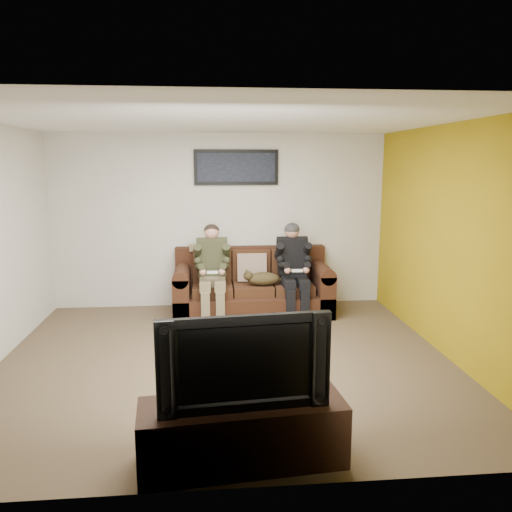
{
  "coord_description": "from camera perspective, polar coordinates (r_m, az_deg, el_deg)",
  "views": [
    {
      "loc": [
        -0.15,
        -5.27,
        2.17
      ],
      "look_at": [
        0.44,
        1.2,
        0.95
      ],
      "focal_mm": 35.0,
      "sensor_mm": 36.0,
      "label": 1
    }
  ],
  "objects": [
    {
      "name": "ceiling",
      "position": [
        5.29,
        -3.73,
        15.27
      ],
      "size": [
        5.0,
        5.0,
        0.0
      ],
      "primitive_type": "plane",
      "rotation": [
        3.14,
        0.0,
        0.0
      ],
      "color": "silver",
      "rests_on": "ground"
    },
    {
      "name": "throw_pillow",
      "position": [
        7.33,
        -0.48,
        -1.3
      ],
      "size": [
        0.43,
        0.21,
        0.43
      ],
      "primitive_type": "cube",
      "rotation": [
        -0.21,
        0.0,
        0.0
      ],
      "color": "#8C715B",
      "rests_on": "sofa"
    },
    {
      "name": "person_right",
      "position": [
        7.16,
        4.31,
        -0.92
      ],
      "size": [
        0.51,
        0.86,
        1.31
      ],
      "color": "black",
      "rests_on": "sofa"
    },
    {
      "name": "accent_wall_right",
      "position": [
        5.96,
        21.12,
        1.52
      ],
      "size": [
        0.0,
        4.5,
        4.5
      ],
      "primitive_type": "plane",
      "rotation": [
        1.57,
        0.0,
        -1.57
      ],
      "color": "#A78A10",
      "rests_on": "ground"
    },
    {
      "name": "wall_right",
      "position": [
        5.97,
        21.21,
        1.52
      ],
      "size": [
        0.0,
        4.5,
        4.5
      ],
      "primitive_type": "plane",
      "rotation": [
        1.57,
        0.0,
        -1.57
      ],
      "color": "beige",
      "rests_on": "ground"
    },
    {
      "name": "tv_stand",
      "position": [
        3.85,
        -1.55,
        -19.56
      ],
      "size": [
        1.53,
        0.61,
        0.47
      ],
      "primitive_type": "cube",
      "rotation": [
        0.0,
        0.0,
        0.09
      ],
      "color": "#321B10",
      "rests_on": "ground"
    },
    {
      "name": "television",
      "position": [
        3.59,
        -1.6,
        -11.53
      ],
      "size": [
        1.21,
        0.27,
        0.69
      ],
      "primitive_type": "imported",
      "rotation": [
        0.0,
        0.0,
        0.09
      ],
      "color": "black",
      "rests_on": "tv_stand"
    },
    {
      "name": "sofa",
      "position": [
        7.36,
        -0.45,
        -3.71
      ],
      "size": [
        2.25,
        0.97,
        0.92
      ],
      "color": "#361C10",
      "rests_on": "ground"
    },
    {
      "name": "throw_blanket",
      "position": [
        7.49,
        -5.85,
        0.98
      ],
      "size": [
        0.46,
        0.23,
        0.08
      ],
      "primitive_type": "cube",
      "color": "gray",
      "rests_on": "sofa"
    },
    {
      "name": "framed_poster",
      "position": [
        7.5,
        -2.27,
        10.09
      ],
      "size": [
        1.25,
        0.05,
        0.52
      ],
      "color": "black",
      "rests_on": "wall_back"
    },
    {
      "name": "cat",
      "position": [
        7.09,
        0.72,
        -2.58
      ],
      "size": [
        0.66,
        0.26,
        0.24
      ],
      "color": "#4C3D1E",
      "rests_on": "sofa"
    },
    {
      "name": "wall_front",
      "position": [
        3.15,
        -2.29,
        -5.42
      ],
      "size": [
        5.0,
        0.0,
        5.0
      ],
      "primitive_type": "plane",
      "rotation": [
        -1.57,
        0.0,
        0.0
      ],
      "color": "beige",
      "rests_on": "ground"
    },
    {
      "name": "person_left",
      "position": [
        7.06,
        -5.03,
        -1.12
      ],
      "size": [
        0.51,
        0.87,
        1.31
      ],
      "color": "#756849",
      "rests_on": "sofa"
    },
    {
      "name": "wall_back",
      "position": [
        7.57,
        -4.09,
        4.01
      ],
      "size": [
        5.0,
        0.0,
        5.0
      ],
      "primitive_type": "plane",
      "rotation": [
        1.57,
        0.0,
        0.0
      ],
      "color": "beige",
      "rests_on": "ground"
    },
    {
      "name": "floor",
      "position": [
        5.7,
        -3.41,
        -11.75
      ],
      "size": [
        5.0,
        5.0,
        0.0
      ],
      "primitive_type": "plane",
      "color": "brown",
      "rests_on": "ground"
    }
  ]
}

